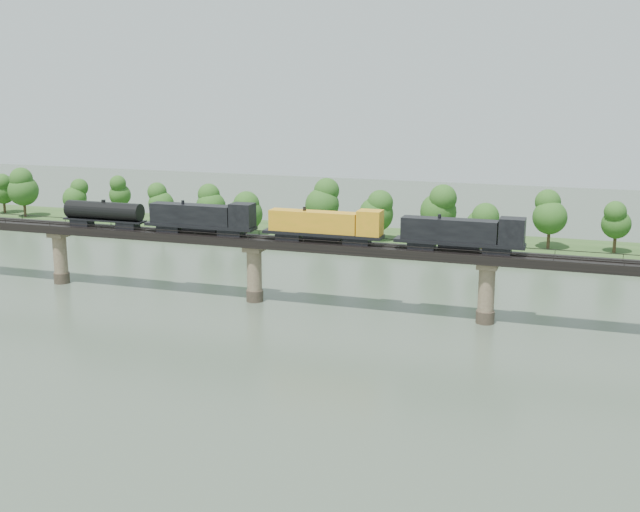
% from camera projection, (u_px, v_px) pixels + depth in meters
% --- Properties ---
extents(ground, '(400.00, 400.00, 0.00)m').
position_uv_depth(ground, '(171.00, 356.00, 113.12)').
color(ground, '#384637').
rests_on(ground, ground).
extents(far_bank, '(300.00, 24.00, 1.60)m').
position_uv_depth(far_bank, '(345.00, 238.00, 191.54)').
color(far_bank, '#28451B').
rests_on(far_bank, ground).
extents(bridge, '(236.00, 30.00, 11.50)m').
position_uv_depth(bridge, '(254.00, 271.00, 139.65)').
color(bridge, '#473A2D').
rests_on(bridge, ground).
extents(bridge_superstructure, '(220.00, 4.90, 0.75)m').
position_uv_depth(bridge_superstructure, '(254.00, 235.00, 138.26)').
color(bridge_superstructure, black).
rests_on(bridge_superstructure, bridge).
extents(far_treeline, '(289.06, 17.54, 13.60)m').
position_uv_depth(far_treeline, '(307.00, 206.00, 188.18)').
color(far_treeline, '#382619').
rests_on(far_treeline, far_bank).
extents(freight_train, '(83.57, 3.26, 5.75)m').
position_uv_depth(freight_train, '(281.00, 223.00, 136.11)').
color(freight_train, black).
rests_on(freight_train, bridge).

